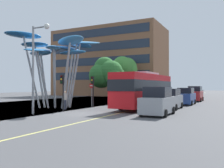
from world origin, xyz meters
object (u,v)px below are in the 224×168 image
Objects in this scene: leaf_sculpture at (57,50)px; pedestrian at (65,100)px; traffic_light_kerb_far at (93,85)px; car_parked_mid at (170,99)px; car_side_street at (195,94)px; no_entry_sign at (92,91)px; car_parked_far at (186,97)px; street_lamp at (37,57)px; traffic_light_island_mid at (118,83)px; red_bus at (145,89)px; traffic_light_kerb_near at (62,85)px; car_parked_near at (158,102)px.

leaf_sculpture reaches higher than pedestrian.
car_parked_mid is at bearing 13.78° from traffic_light_kerb_far.
car_side_street is 1.65× the size of no_entry_sign.
car_parked_far is 18.72m from street_lamp.
street_lamp is (-8.83, -16.09, 3.66)m from car_parked_far.
traffic_light_island_mid is 8.71m from car_parked_mid.
street_lamp is 3.96× the size of pedestrian.
car_side_street is (3.06, 14.24, -0.96)m from red_bus.
traffic_light_kerb_near is 3.37m from street_lamp.
car_parked_near reaches higher than car_parked_far.
traffic_light_kerb_near is 11.03m from traffic_light_island_mid.
car_side_street is at bearing 89.23° from car_parked_far.
car_parked_near is 10.29m from street_lamp.
traffic_light_kerb_far reaches higher than car_parked_near.
leaf_sculpture is 2.04× the size of car_parked_far.
traffic_light_kerb_near is 22.69m from car_side_street.
street_lamp is at bearing -131.50° from car_parked_mid.
traffic_light_island_mid is 0.85× the size of car_parked_far.
leaf_sculpture is 2.08× the size of car_side_street.
car_parked_near is at bearing -90.31° from car_parked_far.
leaf_sculpture is at bearing -156.98° from red_bus.
pedestrian is (-6.24, -5.18, -1.10)m from red_bus.
no_entry_sign is at bearing -97.17° from traffic_light_island_mid.
traffic_light_kerb_far is 11.93m from car_parked_far.
car_parked_near is 19.49m from car_side_street.
leaf_sculpture is at bearing -137.72° from car_parked_far.
car_parked_mid is at bearing 19.30° from leaf_sculpture.
car_parked_mid is (11.10, 3.89, -5.20)m from leaf_sculpture.
no_entry_sign is (0.55, 3.97, 0.83)m from pedestrian.
street_lamp is at bearing -64.57° from leaf_sculpture.
traffic_light_kerb_near is 0.86× the size of traffic_light_island_mid.
red_bus is 2.98× the size of traffic_light_island_mid.
traffic_light_kerb_far is 0.46× the size of street_lamp.
traffic_light_kerb_far is at bearing 31.08° from leaf_sculpture.
traffic_light_kerb_near is 0.76× the size of car_side_street.
traffic_light_island_mid is at bearing 87.37° from traffic_light_kerb_far.
car_parked_mid is 6.59m from car_parked_far.
traffic_light_island_mid is 13.01m from car_side_street.
pedestrian is at bearing -97.47° from traffic_light_island_mid.
traffic_light_kerb_far reaches higher than pedestrian.
street_lamp is (2.68, -5.63, -1.52)m from leaf_sculpture.
car_side_street reaches higher than pedestrian.
leaf_sculpture is at bearing 115.43° from street_lamp.
street_lamp is at bearing -93.62° from traffic_light_island_mid.
leaf_sculpture reaches higher than car_side_street.
pedestrian is at bearing -115.60° from car_side_street.
traffic_light_kerb_near is at bearing -111.41° from car_side_street.
pedestrian is at bearing -105.25° from traffic_light_kerb_far.
leaf_sculpture is 5.78m from no_entry_sign.
street_lamp reaches higher than traffic_light_island_mid.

